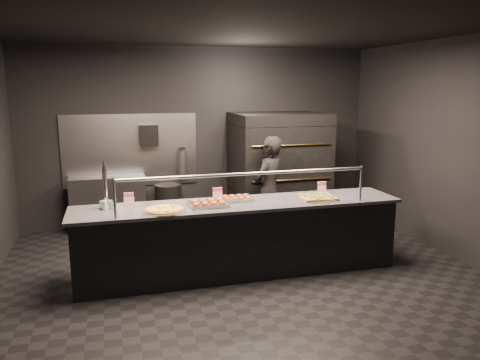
{
  "coord_description": "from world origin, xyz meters",
  "views": [
    {
      "loc": [
        -1.5,
        -5.44,
        2.34
      ],
      "look_at": [
        0.06,
        0.2,
        1.17
      ],
      "focal_mm": 35.0,
      "sensor_mm": 36.0,
      "label": 1
    }
  ],
  "objects_px": {
    "towel_dispenser": "(149,135)",
    "worker": "(269,190)",
    "square_pizza": "(317,197)",
    "service_counter": "(240,238)",
    "prep_shelf": "(108,204)",
    "pizza_oven": "(278,169)",
    "fire_extinguisher": "(183,163)",
    "slider_tray_a": "(208,203)",
    "round_pizza": "(164,210)",
    "trash_bin": "(169,206)",
    "beer_tap": "(106,194)",
    "slider_tray_b": "(237,198)"
  },
  "relations": [
    {
      "from": "slider_tray_b",
      "to": "square_pizza",
      "type": "distance_m",
      "value": 1.04
    },
    {
      "from": "towel_dispenser",
      "to": "worker",
      "type": "xyz_separation_m",
      "value": [
        1.65,
        -1.32,
        -0.74
      ]
    },
    {
      "from": "prep_shelf",
      "to": "round_pizza",
      "type": "relative_size",
      "value": 2.38
    },
    {
      "from": "fire_extinguisher",
      "to": "slider_tray_a",
      "type": "distance_m",
      "value": 2.44
    },
    {
      "from": "pizza_oven",
      "to": "towel_dispenser",
      "type": "distance_m",
      "value": 2.23
    },
    {
      "from": "pizza_oven",
      "to": "slider_tray_b",
      "type": "relative_size",
      "value": 4.3
    },
    {
      "from": "prep_shelf",
      "to": "slider_tray_a",
      "type": "relative_size",
      "value": 2.46
    },
    {
      "from": "prep_shelf",
      "to": "towel_dispenser",
      "type": "relative_size",
      "value": 3.43
    },
    {
      "from": "slider_tray_b",
      "to": "square_pizza",
      "type": "height_order",
      "value": "slider_tray_b"
    },
    {
      "from": "prep_shelf",
      "to": "trash_bin",
      "type": "xyz_separation_m",
      "value": [
        0.97,
        -0.1,
        -0.08
      ]
    },
    {
      "from": "service_counter",
      "to": "slider_tray_b",
      "type": "distance_m",
      "value": 0.5
    },
    {
      "from": "prep_shelf",
      "to": "towel_dispenser",
      "type": "distance_m",
      "value": 1.31
    },
    {
      "from": "prep_shelf",
      "to": "pizza_oven",
      "type": "bearing_deg",
      "value": -8.54
    },
    {
      "from": "beer_tap",
      "to": "slider_tray_a",
      "type": "height_order",
      "value": "beer_tap"
    },
    {
      "from": "towel_dispenser",
      "to": "beer_tap",
      "type": "xyz_separation_m",
      "value": [
        -0.7,
        -2.22,
        -0.46
      ]
    },
    {
      "from": "slider_tray_a",
      "to": "trash_bin",
      "type": "xyz_separation_m",
      "value": [
        -0.22,
        2.26,
        -0.58
      ]
    },
    {
      "from": "service_counter",
      "to": "towel_dispenser",
      "type": "height_order",
      "value": "towel_dispenser"
    },
    {
      "from": "prep_shelf",
      "to": "fire_extinguisher",
      "type": "height_order",
      "value": "fire_extinguisher"
    },
    {
      "from": "square_pizza",
      "to": "trash_bin",
      "type": "height_order",
      "value": "square_pizza"
    },
    {
      "from": "worker",
      "to": "pizza_oven",
      "type": "bearing_deg",
      "value": -158.1
    },
    {
      "from": "round_pizza",
      "to": "service_counter",
      "type": "bearing_deg",
      "value": 8.94
    },
    {
      "from": "square_pizza",
      "to": "service_counter",
      "type": "bearing_deg",
      "value": 176.44
    },
    {
      "from": "prep_shelf",
      "to": "round_pizza",
      "type": "distance_m",
      "value": 2.6
    },
    {
      "from": "square_pizza",
      "to": "worker",
      "type": "relative_size",
      "value": 0.33
    },
    {
      "from": "prep_shelf",
      "to": "towel_dispenser",
      "type": "height_order",
      "value": "towel_dispenser"
    },
    {
      "from": "towel_dispenser",
      "to": "slider_tray_a",
      "type": "xyz_separation_m",
      "value": [
        0.49,
        -2.43,
        -0.6
      ]
    },
    {
      "from": "trash_bin",
      "to": "prep_shelf",
      "type": "bearing_deg",
      "value": 174.12
    },
    {
      "from": "fire_extinguisher",
      "to": "trash_bin",
      "type": "relative_size",
      "value": 0.68
    },
    {
      "from": "fire_extinguisher",
      "to": "worker",
      "type": "height_order",
      "value": "worker"
    },
    {
      "from": "round_pizza",
      "to": "worker",
      "type": "relative_size",
      "value": 0.31
    },
    {
      "from": "round_pizza",
      "to": "worker",
      "type": "xyz_separation_m",
      "value": [
        1.7,
        1.22,
        -0.12
      ]
    },
    {
      "from": "slider_tray_a",
      "to": "trash_bin",
      "type": "relative_size",
      "value": 0.66
    },
    {
      "from": "pizza_oven",
      "to": "trash_bin",
      "type": "bearing_deg",
      "value": 170.07
    },
    {
      "from": "prep_shelf",
      "to": "fire_extinguisher",
      "type": "bearing_deg",
      "value": 3.66
    },
    {
      "from": "prep_shelf",
      "to": "worker",
      "type": "relative_size",
      "value": 0.74
    },
    {
      "from": "towel_dispenser",
      "to": "worker",
      "type": "bearing_deg",
      "value": -38.62
    },
    {
      "from": "trash_bin",
      "to": "worker",
      "type": "height_order",
      "value": "worker"
    },
    {
      "from": "round_pizza",
      "to": "beer_tap",
      "type": "bearing_deg",
      "value": 153.89
    },
    {
      "from": "service_counter",
      "to": "slider_tray_b",
      "type": "relative_size",
      "value": 9.23
    },
    {
      "from": "towel_dispenser",
      "to": "prep_shelf",
      "type": "bearing_deg",
      "value": -174.29
    },
    {
      "from": "round_pizza",
      "to": "worker",
      "type": "height_order",
      "value": "worker"
    },
    {
      "from": "prep_shelf",
      "to": "slider_tray_a",
      "type": "distance_m",
      "value": 2.69
    },
    {
      "from": "service_counter",
      "to": "towel_dispenser",
      "type": "distance_m",
      "value": 2.78
    },
    {
      "from": "pizza_oven",
      "to": "towel_dispenser",
      "type": "bearing_deg",
      "value": 166.86
    },
    {
      "from": "prep_shelf",
      "to": "fire_extinguisher",
      "type": "relative_size",
      "value": 2.38
    },
    {
      "from": "pizza_oven",
      "to": "slider_tray_a",
      "type": "distance_m",
      "value": 2.52
    },
    {
      "from": "prep_shelf",
      "to": "slider_tray_a",
      "type": "height_order",
      "value": "slider_tray_a"
    },
    {
      "from": "pizza_oven",
      "to": "worker",
      "type": "relative_size",
      "value": 1.18
    },
    {
      "from": "pizza_oven",
      "to": "square_pizza",
      "type": "bearing_deg",
      "value": -95.19
    },
    {
      "from": "prep_shelf",
      "to": "round_pizza",
      "type": "bearing_deg",
      "value": -75.26
    }
  ]
}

